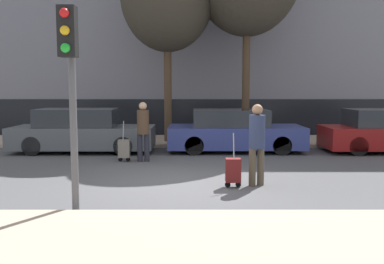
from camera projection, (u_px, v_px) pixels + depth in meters
name	position (u px, v px, depth m)	size (l,w,h in m)	color
ground_plane	(179.00, 183.00, 9.50)	(80.00, 80.00, 0.00)	#4C4C4F
sidewalk_near	(171.00, 240.00, 5.76)	(28.00, 2.50, 0.12)	tan
sidewalk_far	(185.00, 141.00, 16.45)	(28.00, 3.00, 0.12)	tan
building_facade	(186.00, 5.00, 19.07)	(28.00, 2.13, 11.54)	slate
parked_car_0	(82.00, 132.00, 14.00)	(4.57, 1.75, 1.42)	#4C5156
parked_car_1	(234.00, 132.00, 14.14)	(4.42, 1.88, 1.39)	navy
pedestrian_left	(143.00, 128.00, 12.15)	(0.35, 0.34, 1.70)	#23232D
trolley_left	(124.00, 149.00, 12.19)	(0.34, 0.29, 1.16)	slate
pedestrian_right	(257.00, 139.00, 9.15)	(0.34, 0.34, 1.76)	#4C4233
trolley_right	(233.00, 170.00, 9.04)	(0.34, 0.29, 1.16)	maroon
traffic_light	(70.00, 68.00, 6.89)	(0.28, 0.47, 3.40)	#515154
parked_bicycle	(233.00, 129.00, 16.57)	(1.77, 0.06, 0.96)	black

